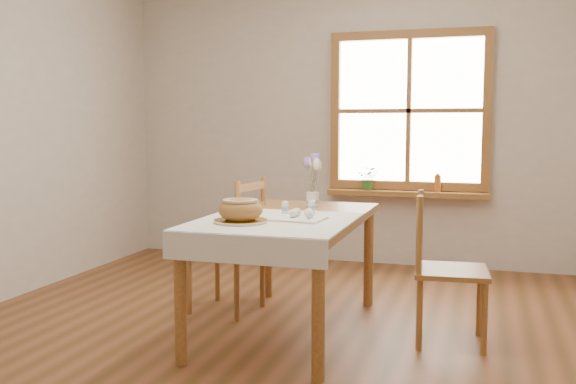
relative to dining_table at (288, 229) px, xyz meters
name	(u,v)px	position (x,y,z in m)	size (l,w,h in m)	color
ground	(273,346)	(0.00, -0.30, -0.66)	(5.00, 5.00, 0.00)	brown
room_walls	(273,58)	(0.00, -0.30, 1.04)	(4.60, 5.10, 2.65)	beige
window	(409,111)	(0.50, 2.17, 0.79)	(1.46, 0.08, 1.46)	olive
window_sill	(406,194)	(0.50, 2.10, 0.03)	(1.46, 0.20, 0.05)	olive
dining_table	(288,229)	(0.00, 0.00, 0.00)	(0.90, 1.60, 0.75)	olive
table_linen	(273,222)	(0.00, -0.30, 0.09)	(0.91, 0.99, 0.01)	white
chair_left	(226,245)	(-0.55, 0.30, -0.19)	(0.44, 0.47, 0.95)	olive
chair_right	(451,269)	(1.01, 0.07, -0.21)	(0.43, 0.45, 0.92)	olive
bread_plate	(241,221)	(-0.16, -0.42, 0.10)	(0.30, 0.30, 0.02)	silver
bread_loaf	(241,208)	(-0.16, -0.42, 0.18)	(0.26, 0.26, 0.14)	#A27639
egg_napkin	(298,219)	(0.14, -0.23, 0.10)	(0.29, 0.25, 0.01)	white
eggs	(298,214)	(0.14, -0.23, 0.13)	(0.23, 0.20, 0.05)	white
salt_shaker	(285,207)	(-0.01, -0.02, 0.14)	(0.04, 0.04, 0.09)	silver
pepper_shaker	(312,207)	(0.14, 0.05, 0.14)	(0.05, 0.05, 0.09)	silver
flower_vase	(313,200)	(0.04, 0.45, 0.13)	(0.09, 0.09, 0.10)	silver
lavender_bouquet	(313,173)	(0.04, 0.45, 0.33)	(0.15, 0.15, 0.29)	#7A62AD
potted_plant	(369,181)	(0.15, 2.10, 0.13)	(0.19, 0.22, 0.17)	#376A2A
amber_bottle	(438,183)	(0.78, 2.10, 0.13)	(0.06, 0.06, 0.17)	#A95D1F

